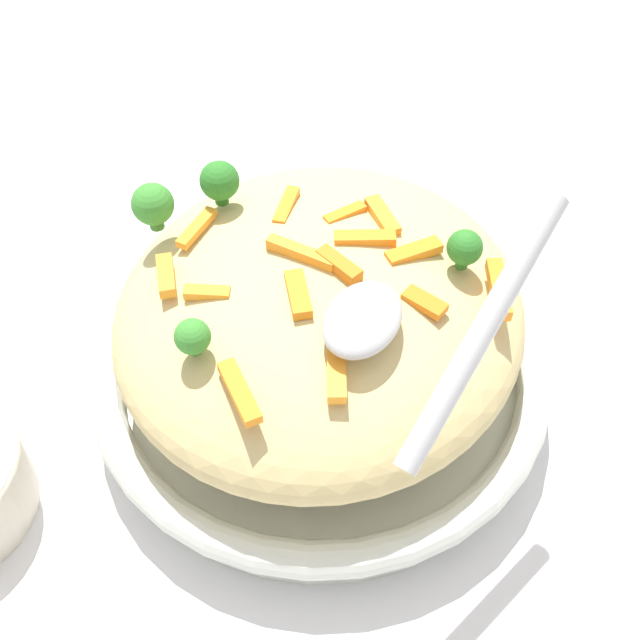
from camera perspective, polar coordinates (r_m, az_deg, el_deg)
name	(u,v)px	position (r m, az deg, el deg)	size (l,w,h in m)	color
ground_plane	(320,391)	(0.56, 0.00, -5.12)	(2.40, 2.40, 0.00)	silver
serving_bowl	(320,368)	(0.54, 0.00, -3.46)	(0.30, 0.30, 0.05)	silver
pasta_mound	(320,311)	(0.49, 0.00, 0.62)	(0.27, 0.25, 0.09)	#D1BA7A
carrot_piece_0	(345,214)	(0.50, 1.80, 7.60)	(0.03, 0.01, 0.01)	orange
carrot_piece_1	(302,253)	(0.46, -1.32, 4.83)	(0.04, 0.01, 0.01)	orange
carrot_piece_2	(382,217)	(0.49, 4.51, 7.38)	(0.03, 0.01, 0.01)	orange
carrot_piece_3	(340,263)	(0.46, 1.47, 4.12)	(0.03, 0.01, 0.01)	orange
carrot_piece_4	(499,289)	(0.46, 12.70, 2.19)	(0.04, 0.01, 0.01)	orange
carrot_piece_5	(194,231)	(0.49, -9.05, 6.30)	(0.04, 0.01, 0.01)	orange
carrot_piece_6	(207,293)	(0.46, -8.11, 1.94)	(0.03, 0.01, 0.01)	orange
carrot_piece_7	(337,376)	(0.41, 1.20, -4.07)	(0.03, 0.01, 0.01)	orange
carrot_piece_8	(293,292)	(0.44, -1.96, 1.99)	(0.03, 0.01, 0.01)	orange
carrot_piece_9	(286,207)	(0.50, -2.43, 8.11)	(0.03, 0.01, 0.01)	orange
carrot_piece_10	(365,239)	(0.48, 3.24, 5.82)	(0.04, 0.01, 0.01)	orange
carrot_piece_11	(245,394)	(0.41, -5.40, -5.33)	(0.04, 0.01, 0.01)	orange
carrot_piece_12	(424,303)	(0.45, 7.48, 1.19)	(0.03, 0.01, 0.01)	orange
carrot_piece_13	(166,275)	(0.47, -11.00, 3.16)	(0.03, 0.01, 0.01)	orange
carrot_piece_14	(414,252)	(0.47, 6.74, 4.86)	(0.03, 0.01, 0.01)	orange
broccoli_floret_0	(153,205)	(0.49, -11.91, 8.09)	(0.03, 0.03, 0.03)	#377928
broccoli_floret_1	(220,181)	(0.50, -7.22, 9.85)	(0.03, 0.03, 0.03)	#296820
broccoli_floret_2	(465,248)	(0.47, 10.34, 5.11)	(0.02, 0.02, 0.03)	#296820
broccoli_floret_3	(193,337)	(0.42, -9.14, -1.21)	(0.02, 0.02, 0.02)	#377928
serving_spoon	(400,323)	(0.41, 5.80, -0.21)	(0.14, 0.10, 0.08)	#B7B7BC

